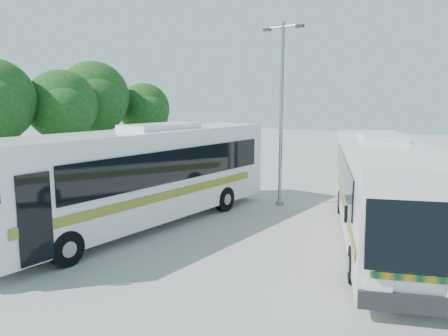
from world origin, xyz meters
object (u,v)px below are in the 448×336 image
Objects in this scene: coach_main at (141,175)px; coach_adjacent at (382,187)px; lamppost at (281,107)px; tree_far_e at (145,109)px; tree_far_c at (62,106)px; tree_far_d at (94,97)px.

coach_adjacent is at bearing 24.63° from coach_main.
lamppost reaches higher than coach_adjacent.
tree_far_c is at bearing -86.46° from tree_far_e.
coach_main is at bearing -178.97° from coach_adjacent.
coach_adjacent is at bearing -29.49° from tree_far_e.
tree_far_c is 0.88× the size of tree_far_d.
tree_far_e is 18.19m from lamppost.
tree_far_c is 0.50× the size of coach_main.
lamppost is at bearing -29.52° from tree_far_e.
lamppost is at bearing -15.11° from tree_far_d.
tree_far_c is at bearing 150.79° from coach_adjacent.
tree_far_d is 0.61× the size of coach_adjacent.
tree_far_e is at bearing 135.56° from coach_main.
lamppost reaches higher than tree_far_d.
tree_far_d is 0.93× the size of lamppost.
coach_main reaches higher than coach_adjacent.
tree_far_c reaches higher than coach_main.
tree_far_c is 20.68m from coach_adjacent.
tree_far_d reaches higher than tree_far_c.
coach_adjacent is 6.19m from lamppost.
tree_far_e is 0.49× the size of coach_adjacent.
tree_far_d is 22.81m from coach_adjacent.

